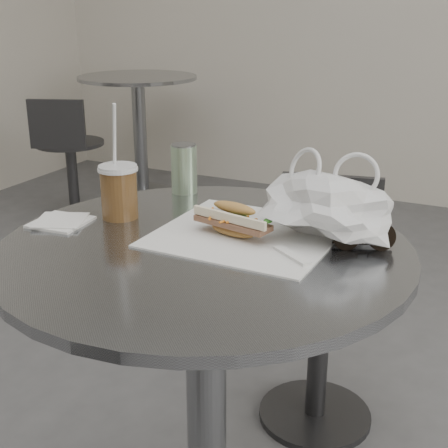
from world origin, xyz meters
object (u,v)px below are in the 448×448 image
at_px(drink_can, 184,169).
at_px(chair_far, 321,317).
at_px(bg_chair, 69,167).
at_px(banh_mi, 233,220).
at_px(bg_table, 140,122).
at_px(iced_coffee, 119,191).
at_px(sunglasses, 363,238).
at_px(cafe_table, 206,374).

bearing_deg(drink_can, chair_far, 53.16).
height_order(chair_far, bg_chair, same).
bearing_deg(chair_far, banh_mi, 75.41).
bearing_deg(drink_can, bg_chair, 137.57).
height_order(bg_table, iced_coffee, iced_coffee).
xyz_separation_m(bg_chair, sunglasses, (1.95, -1.53, 0.45)).
height_order(cafe_table, banh_mi, banh_mi).
distance_m(cafe_table, iced_coffee, 0.41).
bearing_deg(drink_can, bg_table, 126.08).
bearing_deg(sunglasses, banh_mi, 167.85).
xyz_separation_m(cafe_table, iced_coffee, (-0.23, 0.06, 0.33)).
bearing_deg(drink_can, iced_coffee, -98.49).
bearing_deg(sunglasses, drink_can, 136.52).
bearing_deg(cafe_table, sunglasses, 22.21).
relative_size(cafe_table, bg_chair, 1.10).
bearing_deg(banh_mi, cafe_table, -105.15).
relative_size(cafe_table, iced_coffee, 3.23).
distance_m(iced_coffee, drink_can, 0.21).
height_order(bg_table, bg_chair, bg_table).
xyz_separation_m(bg_chair, drink_can, (1.49, -1.36, 0.49)).
height_order(iced_coffee, drink_can, iced_coffee).
height_order(chair_far, banh_mi, banh_mi).
height_order(cafe_table, sunglasses, sunglasses).
relative_size(bg_chair, banh_mi, 3.48).
xyz_separation_m(sunglasses, drink_can, (-0.46, 0.16, 0.04)).
xyz_separation_m(bg_table, banh_mi, (1.63, -2.14, 0.31)).
bearing_deg(chair_far, cafe_table, 72.85).
relative_size(sunglasses, drink_can, 0.98).
xyz_separation_m(cafe_table, sunglasses, (0.26, 0.11, 0.29)).
bearing_deg(drink_can, cafe_table, -54.34).
distance_m(sunglasses, drink_can, 0.49).
bearing_deg(bg_table, chair_far, -44.00).
distance_m(bg_chair, sunglasses, 2.52).
relative_size(cafe_table, chair_far, 1.10).
height_order(bg_table, chair_far, bg_table).
relative_size(bg_chair, iced_coffee, 2.95).
height_order(bg_table, drink_can, drink_can).
bearing_deg(sunglasses, chair_far, 89.26).
bearing_deg(chair_far, bg_chair, -42.81).
height_order(bg_chair, drink_can, drink_can).
bearing_deg(drink_can, sunglasses, -19.71).
bearing_deg(cafe_table, banh_mi, 63.54).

